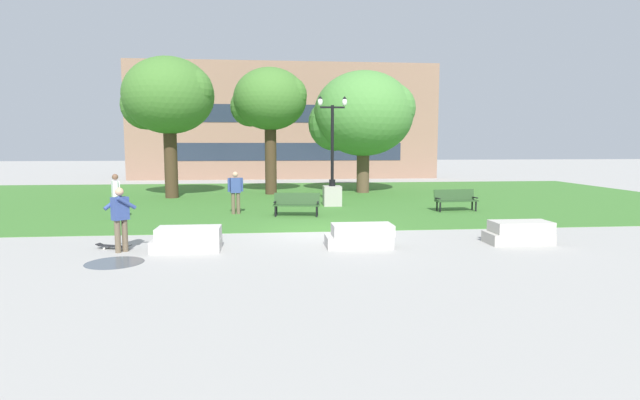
{
  "coord_description": "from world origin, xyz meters",
  "views": [
    {
      "loc": [
        -1.67,
        -15.84,
        2.85
      ],
      "look_at": [
        -0.2,
        -1.4,
        1.2
      ],
      "focal_mm": 28.0,
      "sensor_mm": 36.0,
      "label": 1
    }
  ],
  "objects_px": {
    "person_skateboarder": "(120,215)",
    "park_bench_near_left": "(297,203)",
    "concrete_block_left": "(360,236)",
    "concrete_block_right": "(519,233)",
    "person_bystander_far_lawn": "(236,190)",
    "concrete_block_center": "(188,239)",
    "skateboard": "(114,246)",
    "park_bench_near_right": "(455,199)",
    "lamp_post_left": "(332,184)",
    "person_bystander_near_lawn": "(116,194)"
  },
  "relations": [
    {
      "from": "concrete_block_right",
      "to": "park_bench_near_right",
      "type": "relative_size",
      "value": 0.98
    },
    {
      "from": "person_skateboarder",
      "to": "person_bystander_near_lawn",
      "type": "bearing_deg",
      "value": 107.41
    },
    {
      "from": "lamp_post_left",
      "to": "skateboard",
      "type": "bearing_deg",
      "value": -129.03
    },
    {
      "from": "concrete_block_center",
      "to": "park_bench_near_left",
      "type": "distance_m",
      "value": 6.8
    },
    {
      "from": "park_bench_near_right",
      "to": "person_bystander_far_lawn",
      "type": "xyz_separation_m",
      "value": [
        -9.14,
        0.02,
        0.44
      ]
    },
    {
      "from": "park_bench_near_right",
      "to": "lamp_post_left",
      "type": "relative_size",
      "value": 0.37
    },
    {
      "from": "concrete_block_center",
      "to": "concrete_block_left",
      "type": "bearing_deg",
      "value": 0.02
    },
    {
      "from": "concrete_block_center",
      "to": "person_bystander_near_lawn",
      "type": "bearing_deg",
      "value": 121.45
    },
    {
      "from": "person_bystander_near_lawn",
      "to": "person_skateboarder",
      "type": "bearing_deg",
      "value": -72.59
    },
    {
      "from": "lamp_post_left",
      "to": "concrete_block_right",
      "type": "bearing_deg",
      "value": -64.82
    },
    {
      "from": "concrete_block_left",
      "to": "person_bystander_far_lawn",
      "type": "xyz_separation_m",
      "value": [
        -3.84,
        6.8,
        0.68
      ]
    },
    {
      "from": "concrete_block_center",
      "to": "person_skateboarder",
      "type": "height_order",
      "value": "person_skateboarder"
    },
    {
      "from": "park_bench_near_right",
      "to": "skateboard",
      "type": "bearing_deg",
      "value": -151.98
    },
    {
      "from": "person_skateboarder",
      "to": "park_bench_near_left",
      "type": "relative_size",
      "value": 0.92
    },
    {
      "from": "park_bench_near_right",
      "to": "person_bystander_near_lawn",
      "type": "distance_m",
      "value": 13.52
    },
    {
      "from": "park_bench_near_left",
      "to": "person_skateboarder",
      "type": "bearing_deg",
      "value": -129.6
    },
    {
      "from": "person_skateboarder",
      "to": "person_bystander_far_lawn",
      "type": "distance_m",
      "value": 7.25
    },
    {
      "from": "concrete_block_center",
      "to": "concrete_block_left",
      "type": "xyz_separation_m",
      "value": [
        4.66,
        0.0,
        0.0
      ]
    },
    {
      "from": "concrete_block_center",
      "to": "person_bystander_near_lawn",
      "type": "relative_size",
      "value": 1.05
    },
    {
      "from": "concrete_block_right",
      "to": "person_bystander_near_lawn",
      "type": "bearing_deg",
      "value": 156.06
    },
    {
      "from": "skateboard",
      "to": "lamp_post_left",
      "type": "distance_m",
      "value": 11.25
    },
    {
      "from": "concrete_block_right",
      "to": "concrete_block_center",
      "type": "bearing_deg",
      "value": -179.68
    },
    {
      "from": "skateboard",
      "to": "park_bench_near_right",
      "type": "xyz_separation_m",
      "value": [
        12.0,
        6.38,
        0.45
      ]
    },
    {
      "from": "concrete_block_right",
      "to": "park_bench_near_left",
      "type": "distance_m",
      "value": 8.48
    },
    {
      "from": "park_bench_near_left",
      "to": "lamp_post_left",
      "type": "xyz_separation_m",
      "value": [
        1.8,
        3.13,
        0.49
      ]
    },
    {
      "from": "concrete_block_left",
      "to": "lamp_post_left",
      "type": "relative_size",
      "value": 0.37
    },
    {
      "from": "concrete_block_center",
      "to": "skateboard",
      "type": "bearing_deg",
      "value": 168.88
    },
    {
      "from": "concrete_block_center",
      "to": "person_bystander_far_lawn",
      "type": "bearing_deg",
      "value": 83.1
    },
    {
      "from": "concrete_block_right",
      "to": "person_bystander_far_lawn",
      "type": "distance_m",
      "value": 10.85
    },
    {
      "from": "person_bystander_far_lawn",
      "to": "concrete_block_right",
      "type": "bearing_deg",
      "value": -38.57
    },
    {
      "from": "person_skateboarder",
      "to": "person_bystander_far_lawn",
      "type": "height_order",
      "value": "person_bystander_far_lawn"
    },
    {
      "from": "person_bystander_far_lawn",
      "to": "skateboard",
      "type": "bearing_deg",
      "value": -114.04
    },
    {
      "from": "skateboard",
      "to": "concrete_block_center",
      "type": "bearing_deg",
      "value": -11.12
    },
    {
      "from": "concrete_block_left",
      "to": "person_skateboarder",
      "type": "distance_m",
      "value": 6.4
    },
    {
      "from": "lamp_post_left",
      "to": "person_bystander_near_lawn",
      "type": "relative_size",
      "value": 2.89
    },
    {
      "from": "concrete_block_right",
      "to": "skateboard",
      "type": "distance_m",
      "value": 11.33
    },
    {
      "from": "person_skateboarder",
      "to": "concrete_block_right",
      "type": "bearing_deg",
      "value": 0.24
    },
    {
      "from": "skateboard",
      "to": "park_bench_near_right",
      "type": "relative_size",
      "value": 0.56
    },
    {
      "from": "concrete_block_left",
      "to": "park_bench_near_right",
      "type": "height_order",
      "value": "park_bench_near_right"
    },
    {
      "from": "concrete_block_left",
      "to": "concrete_block_right",
      "type": "relative_size",
      "value": 1.02
    },
    {
      "from": "concrete_block_left",
      "to": "park_bench_near_left",
      "type": "xyz_separation_m",
      "value": [
        -1.43,
        5.98,
        0.23
      ]
    },
    {
      "from": "person_skateboarder",
      "to": "park_bench_near_left",
      "type": "distance_m",
      "value": 7.76
    },
    {
      "from": "park_bench_near_left",
      "to": "concrete_block_center",
      "type": "bearing_deg",
      "value": -118.39
    },
    {
      "from": "skateboard",
      "to": "park_bench_near_right",
      "type": "bearing_deg",
      "value": 28.02
    },
    {
      "from": "person_bystander_near_lawn",
      "to": "concrete_block_right",
      "type": "bearing_deg",
      "value": -23.94
    },
    {
      "from": "concrete_block_center",
      "to": "lamp_post_left",
      "type": "relative_size",
      "value": 0.36
    },
    {
      "from": "skateboard",
      "to": "person_bystander_near_lawn",
      "type": "bearing_deg",
      "value": 105.42
    },
    {
      "from": "concrete_block_right",
      "to": "park_bench_near_right",
      "type": "distance_m",
      "value": 6.77
    },
    {
      "from": "concrete_block_right",
      "to": "person_bystander_far_lawn",
      "type": "height_order",
      "value": "person_bystander_far_lawn"
    },
    {
      "from": "person_skateboarder",
      "to": "park_bench_near_left",
      "type": "height_order",
      "value": "person_skateboarder"
    }
  ]
}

